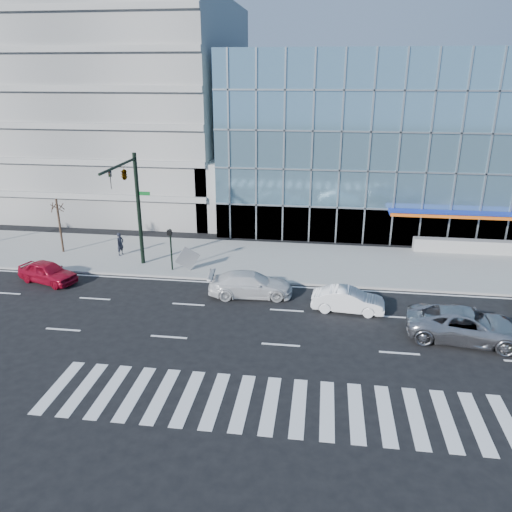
# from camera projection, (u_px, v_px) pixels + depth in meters

# --- Properties ---
(ground) EXTENTS (160.00, 160.00, 0.00)m
(ground) POSITION_uv_depth(u_px,v_px,m) (287.00, 310.00, 29.57)
(ground) COLOR black
(ground) RESTS_ON ground
(sidewalk) EXTENTS (120.00, 8.00, 0.15)m
(sidewalk) POSITION_uv_depth(u_px,v_px,m) (295.00, 261.00, 36.98)
(sidewalk) COLOR gray
(sidewalk) RESTS_ON ground
(theatre_building) EXTENTS (42.00, 26.00, 15.00)m
(theatre_building) POSITION_uv_depth(u_px,v_px,m) (450.00, 134.00, 49.33)
(theatre_building) COLOR #6896AE
(theatre_building) RESTS_ON ground
(parking_garage) EXTENTS (24.00, 24.00, 20.00)m
(parking_garage) POSITION_uv_depth(u_px,v_px,m) (120.00, 105.00, 52.77)
(parking_garage) COLOR gray
(parking_garage) RESTS_ON ground
(ramp_block) EXTENTS (6.00, 8.00, 6.00)m
(ramp_block) POSITION_uv_depth(u_px,v_px,m) (238.00, 190.00, 46.01)
(ramp_block) COLOR gray
(ramp_block) RESTS_ON ground
(tower_backdrop) EXTENTS (14.00, 14.00, 48.00)m
(tower_backdrop) POSITION_uv_depth(u_px,v_px,m) (154.00, 8.00, 90.03)
(tower_backdrop) COLOR gray
(tower_backdrop) RESTS_ON ground
(traffic_signal) EXTENTS (1.14, 5.74, 8.00)m
(traffic_signal) POSITION_uv_depth(u_px,v_px,m) (129.00, 186.00, 33.07)
(traffic_signal) COLOR black
(traffic_signal) RESTS_ON sidewalk
(ped_signal_post) EXTENTS (0.30, 0.33, 3.00)m
(ped_signal_post) POSITION_uv_depth(u_px,v_px,m) (171.00, 243.00, 34.50)
(ped_signal_post) COLOR black
(ped_signal_post) RESTS_ON sidewalk
(street_tree_near) EXTENTS (1.10, 1.10, 4.23)m
(street_tree_near) POSITION_uv_depth(u_px,v_px,m) (57.00, 206.00, 37.51)
(street_tree_near) COLOR #332319
(street_tree_near) RESTS_ON sidewalk
(silver_suv) EXTENTS (6.38, 3.56, 1.68)m
(silver_suv) POSITION_uv_depth(u_px,v_px,m) (466.00, 325.00, 26.08)
(silver_suv) COLOR #ABAAAF
(silver_suv) RESTS_ON ground
(white_suv) EXTENTS (5.47, 2.69, 1.53)m
(white_suv) POSITION_uv_depth(u_px,v_px,m) (250.00, 284.00, 31.29)
(white_suv) COLOR silver
(white_suv) RESTS_ON ground
(white_sedan) EXTENTS (4.33, 1.83, 1.39)m
(white_sedan) POSITION_uv_depth(u_px,v_px,m) (348.00, 300.00, 29.30)
(white_sedan) COLOR white
(white_sedan) RESTS_ON ground
(red_sedan) EXTENTS (4.53, 2.89, 1.44)m
(red_sedan) POSITION_uv_depth(u_px,v_px,m) (48.00, 272.00, 33.32)
(red_sedan) COLOR maroon
(red_sedan) RESTS_ON ground
(pedestrian) EXTENTS (0.62, 0.75, 1.76)m
(pedestrian) POSITION_uv_depth(u_px,v_px,m) (120.00, 244.00, 37.78)
(pedestrian) COLOR black
(pedestrian) RESTS_ON sidewalk
(tilted_panel) EXTENTS (1.66, 0.84, 1.82)m
(tilted_panel) POSITION_uv_depth(u_px,v_px,m) (188.00, 258.00, 34.78)
(tilted_panel) COLOR gray
(tilted_panel) RESTS_ON sidewalk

